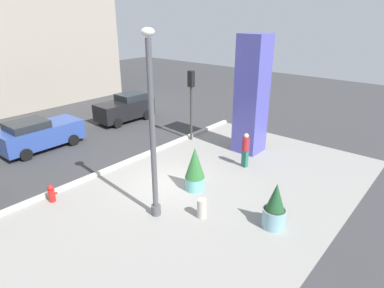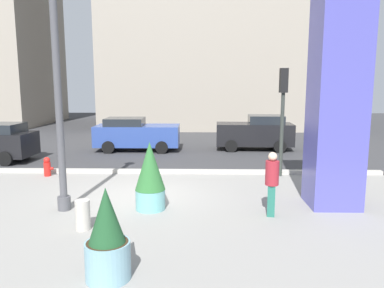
# 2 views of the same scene
# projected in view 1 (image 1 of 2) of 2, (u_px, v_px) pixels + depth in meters

# --- Properties ---
(ground_plane) EXTENTS (60.00, 60.00, 0.00)m
(ground_plane) POSITION_uv_depth(u_px,v_px,m) (112.00, 160.00, 17.22)
(ground_plane) COLOR #38383A
(plaza_pavement) EXTENTS (18.00, 10.00, 0.02)m
(plaza_pavement) POSITION_uv_depth(u_px,v_px,m) (202.00, 200.00, 13.63)
(plaza_pavement) COLOR gray
(plaza_pavement) RESTS_ON ground_plane
(curb_strip) EXTENTS (18.00, 0.24, 0.16)m
(curb_strip) POSITION_uv_depth(u_px,v_px,m) (123.00, 164.00, 16.67)
(curb_strip) COLOR #B7B2A8
(curb_strip) RESTS_ON ground_plane
(lamp_post) EXTENTS (0.44, 0.44, 6.75)m
(lamp_post) POSITION_uv_depth(u_px,v_px,m) (152.00, 133.00, 11.41)
(lamp_post) COLOR #4C4C51
(lamp_post) RESTS_ON ground_plane
(art_pillar_blue) EXTENTS (1.38, 1.38, 6.20)m
(art_pillar_blue) POSITION_uv_depth(u_px,v_px,m) (252.00, 96.00, 17.32)
(art_pillar_blue) COLOR #4C4CAD
(art_pillar_blue) RESTS_ON ground_plane
(potted_plant_near_right) EXTENTS (0.83, 0.83, 1.74)m
(potted_plant_near_right) POSITION_uv_depth(u_px,v_px,m) (275.00, 208.00, 11.64)
(potted_plant_near_right) COLOR #7AA8B7
(potted_plant_near_right) RESTS_ON ground_plane
(potted_plant_near_left) EXTENTS (0.85, 0.85, 1.95)m
(potted_plant_near_left) POSITION_uv_depth(u_px,v_px,m) (195.00, 169.00, 14.07)
(potted_plant_near_left) COLOR #6BB2B2
(potted_plant_near_left) RESTS_ON ground_plane
(fire_hydrant) EXTENTS (0.36, 0.26, 0.75)m
(fire_hydrant) POSITION_uv_depth(u_px,v_px,m) (52.00, 193.00, 13.36)
(fire_hydrant) COLOR red
(fire_hydrant) RESTS_ON ground_plane
(concrete_bollard) EXTENTS (0.36, 0.36, 0.75)m
(concrete_bollard) POSITION_uv_depth(u_px,v_px,m) (202.00, 208.00, 12.34)
(concrete_bollard) COLOR #B2ADA3
(concrete_bollard) RESTS_ON ground_plane
(traffic_light_far_side) EXTENTS (0.28, 0.42, 4.11)m
(traffic_light_far_side) POSITION_uv_depth(u_px,v_px,m) (191.00, 94.00, 18.99)
(traffic_light_far_side) COLOR #333833
(traffic_light_far_side) RESTS_ON ground_plane
(car_curb_west) EXTENTS (4.11, 2.07, 1.86)m
(car_curb_west) POSITION_uv_depth(u_px,v_px,m) (125.00, 108.00, 23.12)
(car_curb_west) COLOR black
(car_curb_west) RESTS_ON ground_plane
(car_intersection) EXTENTS (4.42, 2.14, 1.74)m
(car_intersection) POSITION_uv_depth(u_px,v_px,m) (39.00, 134.00, 18.37)
(car_intersection) COLOR #2D4793
(car_intersection) RESTS_ON ground_plane
(pedestrian_crossing) EXTENTS (0.42, 0.42, 1.76)m
(pedestrian_crossing) POSITION_uv_depth(u_px,v_px,m) (246.00, 148.00, 16.16)
(pedestrian_crossing) COLOR #236656
(pedestrian_crossing) RESTS_ON ground_plane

